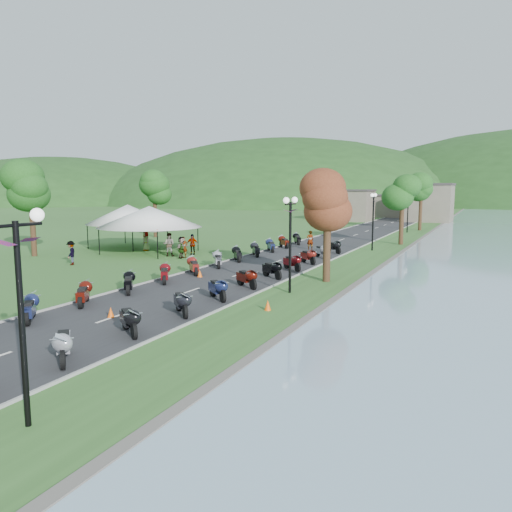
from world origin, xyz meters
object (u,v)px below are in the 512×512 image
at_px(vendor_tent_main, 150,229).
at_px(pedestrian_c, 72,265).
at_px(pedestrian_b, 169,256).
at_px(streetlamp_near, 22,322).
at_px(pedestrian_a, 184,258).

xyz_separation_m(vendor_tent_main, pedestrian_c, (-0.86, -8.11, -2.00)).
bearing_deg(pedestrian_b, pedestrian_c, 42.55).
height_order(streetlamp_near, pedestrian_b, streetlamp_near).
height_order(vendor_tent_main, pedestrian_b, vendor_tent_main).
xyz_separation_m(pedestrian_b, pedestrian_c, (-3.67, -6.88, 0.00)).
xyz_separation_m(pedestrian_a, pedestrian_b, (-1.58, 0.21, 0.00)).
distance_m(vendor_tent_main, pedestrian_a, 5.03).
bearing_deg(pedestrian_b, streetlamp_near, 99.40).
xyz_separation_m(streetlamp_near, pedestrian_b, (-14.15, 25.76, -2.50)).
height_order(streetlamp_near, pedestrian_a, streetlamp_near).
distance_m(pedestrian_b, pedestrian_c, 7.80).
bearing_deg(pedestrian_c, streetlamp_near, 12.64).
distance_m(pedestrian_a, pedestrian_b, 1.60).
relative_size(pedestrian_b, pedestrian_c, 1.10).
relative_size(streetlamp_near, pedestrian_b, 2.60).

